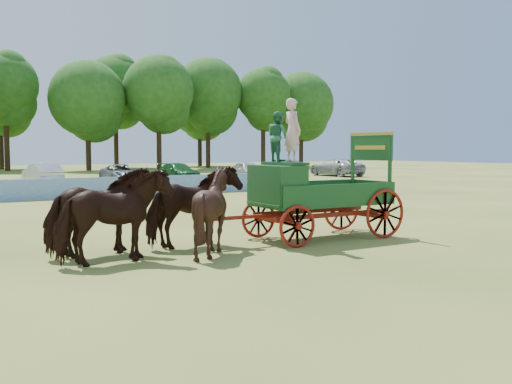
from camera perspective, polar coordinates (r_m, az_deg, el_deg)
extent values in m
plane|color=#A49B4A|center=(14.05, 3.82, -5.98)|extent=(160.00, 160.00, 0.00)
imported|color=black|center=(12.79, -14.06, -2.39)|extent=(2.57, 1.37, 2.09)
imported|color=black|center=(13.84, -15.38, -1.91)|extent=(2.62, 1.52, 2.09)
imported|color=black|center=(13.67, -4.39, -1.83)|extent=(2.09, 1.91, 2.09)
imported|color=black|center=(14.66, -6.31, -1.44)|extent=(2.63, 1.54, 2.09)
cube|color=maroon|center=(15.28, 2.10, -2.85)|extent=(0.12, 2.00, 0.12)
cube|color=maroon|center=(17.09, 10.57, -2.16)|extent=(0.12, 2.00, 0.12)
cube|color=maroon|center=(15.70, 7.80, -2.26)|extent=(3.80, 0.10, 0.12)
cube|color=maroon|center=(16.57, 5.42, -1.89)|extent=(3.80, 0.10, 0.12)
cube|color=maroon|center=(14.80, -0.82, -2.50)|extent=(2.80, 0.09, 0.09)
cube|color=#194D26|center=(16.10, 6.59, -1.08)|extent=(3.80, 1.80, 0.10)
cube|color=#194D26|center=(15.39, 8.59, -0.23)|extent=(3.80, 0.06, 0.55)
cube|color=#194D26|center=(16.78, 4.77, 0.18)|extent=(3.80, 0.06, 0.55)
cube|color=#194D26|center=(17.28, 11.55, 0.23)|extent=(0.06, 1.80, 0.55)
cube|color=#194D26|center=(15.19, 2.11, 0.70)|extent=(0.85, 1.70, 1.05)
cube|color=#194D26|center=(15.31, 2.90, 2.86)|extent=(0.55, 1.50, 0.08)
cube|color=#194D26|center=(15.01, 0.89, -0.11)|extent=(0.10, 1.60, 0.65)
cube|color=#194D26|center=(15.13, 1.47, -1.21)|extent=(0.55, 1.60, 0.06)
cube|color=#194D26|center=(16.61, 13.24, 2.28)|extent=(0.08, 0.08, 1.80)
cube|color=#194D26|center=(17.80, 9.65, 2.47)|extent=(0.08, 0.08, 1.80)
cube|color=#194D26|center=(17.19, 11.41, 4.38)|extent=(0.07, 1.75, 0.75)
cube|color=gold|center=(17.19, 11.43, 5.71)|extent=(0.08, 1.80, 0.09)
cube|color=gold|center=(17.16, 11.31, 4.38)|extent=(0.02, 1.30, 0.12)
torus|color=maroon|center=(14.51, 4.15, -3.45)|extent=(1.09, 0.09, 1.09)
torus|color=maroon|center=(16.09, 0.26, -2.67)|extent=(1.09, 0.09, 1.09)
torus|color=maroon|center=(16.39, 12.78, -2.12)|extent=(1.39, 0.09, 1.39)
torus|color=maroon|center=(17.80, 8.55, -1.55)|extent=(1.39, 0.09, 1.39)
imported|color=#DBA7B0|center=(15.02, 3.66, 6.16)|extent=(0.40, 0.61, 1.67)
imported|color=#286B46|center=(15.60, 2.19, 5.55)|extent=(0.52, 0.66, 1.37)
cube|color=#1D4CA1|center=(30.21, -17.68, 0.36)|extent=(26.00, 0.08, 1.05)
imported|color=silver|center=(42.07, -20.59, 1.69)|extent=(2.09, 4.81, 1.54)
imported|color=slate|center=(43.10, -13.28, 1.80)|extent=(2.37, 5.00, 1.38)
imported|color=#144C1E|center=(45.63, -7.75, 2.01)|extent=(2.30, 4.87, 1.37)
imported|color=#B2B2B7|center=(46.98, -0.85, 2.18)|extent=(2.18, 4.51, 1.48)
imported|color=#262628|center=(51.44, 3.24, 2.33)|extent=(1.97, 4.47, 1.43)
imported|color=#999EA5|center=(53.33, 7.99, 2.47)|extent=(2.75, 5.82, 1.61)
cylinder|color=#382314|center=(70.75, -23.64, 4.08)|extent=(0.60, 0.60, 5.27)
sphere|color=#1C4612|center=(71.11, -23.82, 9.78)|extent=(7.35, 7.35, 7.35)
cylinder|color=#382314|center=(68.71, -16.41, 3.94)|extent=(0.60, 0.60, 4.48)
sphere|color=#1C4612|center=(68.95, -16.52, 8.95)|extent=(8.76, 8.76, 8.76)
cylinder|color=#382314|center=(69.44, -9.66, 4.32)|extent=(0.60, 0.60, 5.12)
sphere|color=#1C4612|center=(69.79, -9.74, 9.98)|extent=(8.43, 8.43, 8.43)
cylinder|color=#382314|center=(75.53, -4.82, 4.45)|extent=(0.60, 0.60, 5.34)
sphere|color=#1C4612|center=(75.89, -4.85, 9.87)|extent=(9.11, 9.11, 9.11)
cylinder|color=#382314|center=(76.99, 0.72, 4.42)|extent=(0.60, 0.60, 5.23)
sphere|color=#1C4612|center=(77.31, 0.73, 9.63)|extent=(7.37, 7.37, 7.37)
cylinder|color=#382314|center=(82.00, 4.53, 4.26)|extent=(0.60, 0.60, 4.81)
sphere|color=#1C4612|center=(82.24, 4.56, 8.75)|extent=(9.17, 9.17, 9.17)
cylinder|color=#382314|center=(76.54, -24.13, 3.87)|extent=(0.60, 0.60, 4.76)
cylinder|color=#382314|center=(78.18, -13.81, 4.48)|extent=(0.60, 0.60, 5.73)
sphere|color=#1C4612|center=(78.59, -13.91, 10.09)|extent=(8.56, 8.56, 8.56)
cylinder|color=#382314|center=(83.53, -5.64, 4.28)|extent=(0.60, 0.60, 4.91)
sphere|color=#1C4612|center=(83.79, -5.67, 8.79)|extent=(9.26, 9.26, 9.26)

